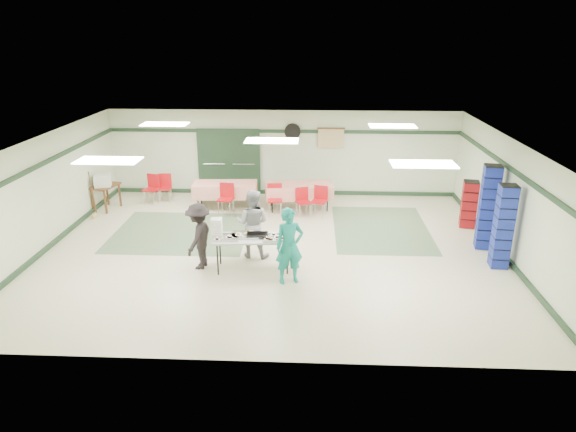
{
  "coord_description": "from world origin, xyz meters",
  "views": [
    {
      "loc": [
        0.91,
        -11.45,
        5.06
      ],
      "look_at": [
        0.38,
        -0.3,
        0.98
      ],
      "focal_mm": 32.0,
      "sensor_mm": 36.0,
      "label": 1
    }
  ],
  "objects_px": {
    "volunteer_dark": "(199,236)",
    "crate_stack_blue_b": "(488,207)",
    "chair_b": "(275,196)",
    "serving_table": "(253,239)",
    "chair_loose_a": "(165,185)",
    "crate_stack_red": "(469,204)",
    "printer_table": "(105,189)",
    "volunteer_teal": "(289,246)",
    "dining_table_a": "(299,190)",
    "crate_stack_blue_a": "(503,227)",
    "office_printer": "(103,180)",
    "chair_c": "(320,198)",
    "chair_loose_b": "(152,186)",
    "broom": "(93,194)",
    "dining_table_b": "(225,189)",
    "volunteer_grey": "(252,223)",
    "chair_a": "(303,199)",
    "chair_d": "(226,196)"
  },
  "relations": [
    {
      "from": "volunteer_grey",
      "to": "dining_table_b",
      "type": "height_order",
      "value": "volunteer_grey"
    },
    {
      "from": "crate_stack_red",
      "to": "chair_b",
      "type": "bearing_deg",
      "value": 172.3
    },
    {
      "from": "volunteer_grey",
      "to": "volunteer_dark",
      "type": "bearing_deg",
      "value": 40.32
    },
    {
      "from": "chair_c",
      "to": "volunteer_dark",
      "type": "bearing_deg",
      "value": -110.85
    },
    {
      "from": "chair_a",
      "to": "volunteer_grey",
      "type": "bearing_deg",
      "value": -129.23
    },
    {
      "from": "volunteer_dark",
      "to": "crate_stack_blue_b",
      "type": "bearing_deg",
      "value": 113.14
    },
    {
      "from": "serving_table",
      "to": "chair_d",
      "type": "height_order",
      "value": "chair_d"
    },
    {
      "from": "chair_loose_a",
      "to": "printer_table",
      "type": "bearing_deg",
      "value": -159.36
    },
    {
      "from": "chair_loose_b",
      "to": "broom",
      "type": "xyz_separation_m",
      "value": [
        -1.3,
        -1.32,
        0.14
      ]
    },
    {
      "from": "dining_table_b",
      "to": "crate_stack_blue_a",
      "type": "distance_m",
      "value": 7.79
    },
    {
      "from": "chair_b",
      "to": "crate_stack_blue_b",
      "type": "height_order",
      "value": "crate_stack_blue_b"
    },
    {
      "from": "chair_loose_a",
      "to": "chair_loose_b",
      "type": "relative_size",
      "value": 0.96
    },
    {
      "from": "volunteer_teal",
      "to": "chair_loose_a",
      "type": "bearing_deg",
      "value": 109.93
    },
    {
      "from": "volunteer_dark",
      "to": "office_printer",
      "type": "height_order",
      "value": "volunteer_dark"
    },
    {
      "from": "volunteer_dark",
      "to": "volunteer_teal",
      "type": "bearing_deg",
      "value": 84.18
    },
    {
      "from": "chair_loose_b",
      "to": "crate_stack_blue_a",
      "type": "xyz_separation_m",
      "value": [
        9.08,
        -4.07,
        0.41
      ]
    },
    {
      "from": "chair_loose_a",
      "to": "printer_table",
      "type": "height_order",
      "value": "chair_loose_a"
    },
    {
      "from": "serving_table",
      "to": "printer_table",
      "type": "bearing_deg",
      "value": 136.85
    },
    {
      "from": "volunteer_dark",
      "to": "crate_stack_red",
      "type": "height_order",
      "value": "volunteer_dark"
    },
    {
      "from": "dining_table_a",
      "to": "crate_stack_blue_a",
      "type": "distance_m",
      "value": 5.97
    },
    {
      "from": "chair_loose_a",
      "to": "volunteer_teal",
      "type": "bearing_deg",
      "value": -59.22
    },
    {
      "from": "chair_b",
      "to": "volunteer_dark",
      "type": "bearing_deg",
      "value": -117.05
    },
    {
      "from": "office_printer",
      "to": "chair_loose_b",
      "type": "bearing_deg",
      "value": 16.3
    },
    {
      "from": "dining_table_b",
      "to": "chair_loose_a",
      "type": "xyz_separation_m",
      "value": [
        -1.96,
        0.48,
        -0.04
      ]
    },
    {
      "from": "dining_table_a",
      "to": "chair_loose_a",
      "type": "bearing_deg",
      "value": 165.79
    },
    {
      "from": "crate_stack_blue_b",
      "to": "serving_table",
      "type": "bearing_deg",
      "value": -165.24
    },
    {
      "from": "chair_b",
      "to": "office_printer",
      "type": "relative_size",
      "value": 2.02
    },
    {
      "from": "dining_table_a",
      "to": "chair_b",
      "type": "relative_size",
      "value": 2.26
    },
    {
      "from": "volunteer_teal",
      "to": "chair_d",
      "type": "bearing_deg",
      "value": 97.54
    },
    {
      "from": "crate_stack_red",
      "to": "serving_table",
      "type": "bearing_deg",
      "value": -152.41
    },
    {
      "from": "chair_loose_a",
      "to": "office_printer",
      "type": "relative_size",
      "value": 1.94
    },
    {
      "from": "dining_table_b",
      "to": "chair_loose_b",
      "type": "relative_size",
      "value": 2.11
    },
    {
      "from": "serving_table",
      "to": "chair_d",
      "type": "distance_m",
      "value": 3.78
    },
    {
      "from": "volunteer_teal",
      "to": "office_printer",
      "type": "distance_m",
      "value": 7.09
    },
    {
      "from": "crate_stack_blue_a",
      "to": "crate_stack_red",
      "type": "xyz_separation_m",
      "value": [
        0.0,
        2.51,
        -0.32
      ]
    },
    {
      "from": "volunteer_grey",
      "to": "chair_a",
      "type": "xyz_separation_m",
      "value": [
        1.11,
        2.88,
        -0.32
      ]
    },
    {
      "from": "dining_table_a",
      "to": "crate_stack_blue_a",
      "type": "bearing_deg",
      "value": -47.0
    },
    {
      "from": "crate_stack_red",
      "to": "office_printer",
      "type": "distance_m",
      "value": 10.34
    },
    {
      "from": "office_printer",
      "to": "chair_b",
      "type": "bearing_deg",
      "value": -15.83
    },
    {
      "from": "serving_table",
      "to": "chair_loose_a",
      "type": "bearing_deg",
      "value": 120.46
    },
    {
      "from": "dining_table_a",
      "to": "chair_loose_b",
      "type": "height_order",
      "value": "chair_loose_b"
    },
    {
      "from": "volunteer_dark",
      "to": "crate_stack_red",
      "type": "distance_m",
      "value": 7.29
    },
    {
      "from": "volunteer_grey",
      "to": "dining_table_b",
      "type": "bearing_deg",
      "value": -61.38
    },
    {
      "from": "dining_table_b",
      "to": "office_printer",
      "type": "distance_m",
      "value": 3.54
    },
    {
      "from": "crate_stack_blue_b",
      "to": "office_printer",
      "type": "height_order",
      "value": "crate_stack_blue_b"
    },
    {
      "from": "volunteer_grey",
      "to": "crate_stack_blue_b",
      "type": "distance_m",
      "value": 5.64
    },
    {
      "from": "chair_b",
      "to": "printer_table",
      "type": "height_order",
      "value": "chair_b"
    },
    {
      "from": "chair_loose_b",
      "to": "chair_c",
      "type": "bearing_deg",
      "value": 5.08
    },
    {
      "from": "volunteer_teal",
      "to": "crate_stack_blue_b",
      "type": "bearing_deg",
      "value": 5.61
    },
    {
      "from": "serving_table",
      "to": "chair_a",
      "type": "relative_size",
      "value": 2.22
    }
  ]
}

